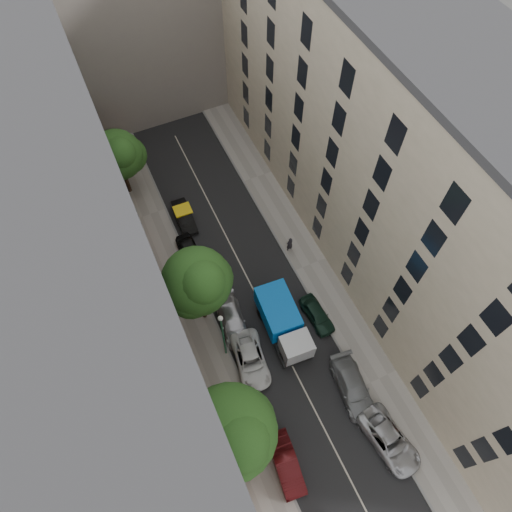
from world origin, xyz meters
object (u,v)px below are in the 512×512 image
car_left_1 (286,464)px  car_left_4 (191,253)px  car_left_2 (251,360)px  car_right_0 (389,440)px  pedestrian (290,244)px  tree_near (232,433)px  car_right_2 (317,315)px  car_left_5 (184,217)px  car_right_1 (353,387)px  lamp_post (223,333)px  tree_mid (199,283)px  tarp_truck (283,322)px  car_left_3 (232,320)px  tree_far (119,157)px

car_left_1 → car_left_4: size_ratio=1.10×
car_left_2 → car_right_0: (6.40, -9.25, 0.02)m
car_left_4 → pedestrian: bearing=-22.9°
car_left_1 → tree_near: (-2.70, 2.29, 5.52)m
car_left_4 → car_right_2: car_left_4 is taller
car_left_5 → car_left_1: bearing=-90.7°
car_right_1 → lamp_post: (-7.42, 6.48, 3.58)m
car_right_2 → tree_mid: bearing=151.6°
tarp_truck → car_left_2: bearing=-153.0°
car_left_1 → tree_near: 6.56m
car_left_2 → car_left_4: car_left_4 is taller
car_left_3 → lamp_post: lamp_post is taller
car_right_0 → lamp_post: (-7.84, 10.73, 3.61)m
tarp_truck → car_right_2: size_ratio=1.68×
car_right_1 → tarp_truck: bearing=118.9°
lamp_post → tree_near: bearing=-106.9°
tree_mid → lamp_post: tree_mid is taller
car_left_5 → pedestrian: 10.04m
tarp_truck → car_left_2: 3.80m
car_right_1 → tree_near: (-9.49, -0.31, 5.52)m
tree_near → pedestrian: bearing=50.8°
car_left_4 → car_left_3: bearing=-86.4°
car_right_0 → car_right_2: bearing=83.1°
car_left_1 → car_left_2: car_left_1 is taller
tarp_truck → car_right_1: size_ratio=1.25×
tree_far → tree_near: bearing=-90.0°
car_right_1 → car_right_2: car_right_1 is taller
tree_mid → tree_far: (-1.80, 15.19, -1.07)m
car_left_5 → pedestrian: bearing=-41.9°
car_left_4 → tree_far: size_ratio=0.56×
tarp_truck → car_right_2: tarp_truck is taller
car_left_2 → tree_near: 8.45m
car_left_4 → car_left_1: bearing=-92.7°
tarp_truck → lamp_post: bearing=-176.4°
tarp_truck → car_left_5: 13.81m
car_right_1 → tree_near: bearing=-171.1°
car_left_1 → car_left_2: 7.64m
car_left_4 → tree_near: 17.36m
car_left_3 → car_left_2: bearing=-84.1°
tarp_truck → pedestrian: size_ratio=3.66×
car_right_0 → tree_mid: tree_mid is taller
car_left_3 → car_left_5: 11.20m
car_right_0 → lamp_post: bearing=119.3°
car_right_1 → car_left_2: bearing=147.2°
car_right_1 → tree_far: 27.22m
car_left_1 → tarp_truck: bearing=70.7°
car_left_5 → tree_far: bearing=124.5°
car_left_2 → tree_mid: (-1.70, 4.99, 5.24)m
car_left_5 → pedestrian: (7.30, -6.88, 0.35)m
tree_far → car_left_5: bearing=-56.9°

